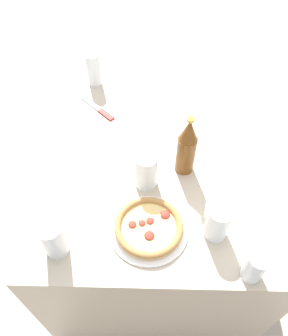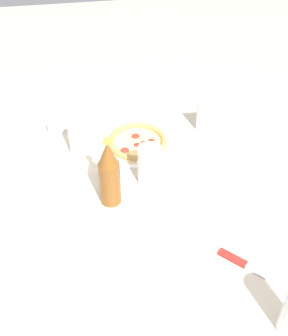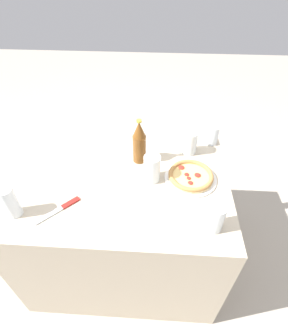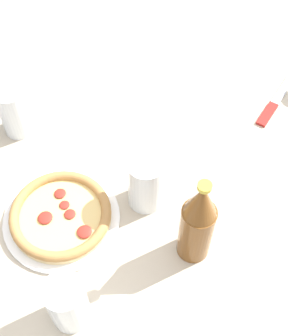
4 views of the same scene
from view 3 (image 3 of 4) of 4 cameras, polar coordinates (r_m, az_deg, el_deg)
name	(u,v)px [view 3 (image 3 of 4)]	position (r m, az deg, el deg)	size (l,w,h in m)	color
ground_plane	(128,249)	(1.97, -3.58, -17.17)	(8.00, 8.00, 0.00)	#A89E8E
table	(125,217)	(1.65, -4.16, -10.49)	(1.09, 0.90, 0.77)	#B7A88E
pizza_salami	(191,176)	(1.33, 10.13, -1.78)	(0.26, 0.26, 0.04)	white
glass_iced_tea	(213,136)	(1.57, 14.75, 6.84)	(0.06, 0.06, 0.11)	white
glass_orange_juice	(190,143)	(1.47, 9.95, 5.29)	(0.08, 0.08, 0.13)	white
glass_cola	(152,170)	(1.28, 1.74, -0.34)	(0.08, 0.08, 0.14)	white
glass_red_wine	(11,204)	(1.26, -26.97, -6.92)	(0.06, 0.06, 0.15)	white
glass_mango_juice	(215,219)	(1.13, 15.22, -10.57)	(0.07, 0.07, 0.14)	white
beer_bottle	(139,142)	(1.35, -1.03, 5.61)	(0.07, 0.07, 0.25)	brown
knife	(60,209)	(1.25, -17.83, -8.49)	(0.17, 0.17, 0.01)	maroon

